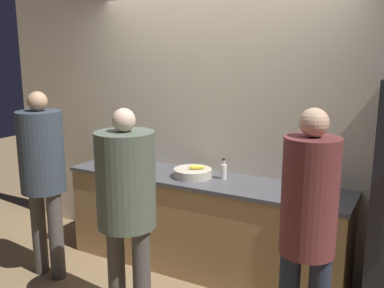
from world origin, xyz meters
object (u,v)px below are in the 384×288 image
(person_center, at_px, (126,196))
(person_right, at_px, (308,223))
(bottle_red, at_px, (303,182))
(cup_yellow, at_px, (113,162))
(bottle_clear, at_px, (223,171))
(fruit_bowl, at_px, (193,173))
(person_left, at_px, (42,167))
(utensil_crock, at_px, (127,157))

(person_center, bearing_deg, person_right, 6.15)
(bottle_red, xyz_separation_m, cup_yellow, (-1.86, -0.06, -0.06))
(person_center, height_order, bottle_clear, person_center)
(fruit_bowl, bearing_deg, person_center, -90.15)
(person_left, relative_size, person_center, 1.03)
(fruit_bowl, height_order, cup_yellow, fruit_bowl)
(fruit_bowl, xyz_separation_m, bottle_red, (0.99, 0.02, 0.06))
(fruit_bowl, bearing_deg, cup_yellow, -177.15)
(person_right, bearing_deg, person_left, 177.72)
(bottle_clear, bearing_deg, utensil_crock, -179.84)
(person_center, distance_m, person_right, 1.25)
(bottle_clear, xyz_separation_m, cup_yellow, (-1.14, -0.13, -0.03))
(fruit_bowl, distance_m, cup_yellow, 0.88)
(bottle_clear, height_order, bottle_red, bottle_red)
(person_center, xyz_separation_m, bottle_red, (0.99, 0.99, -0.02))
(utensil_crock, relative_size, bottle_red, 1.17)
(person_left, height_order, bottle_clear, person_left)
(fruit_bowl, distance_m, bottle_clear, 0.28)
(bottle_clear, distance_m, cup_yellow, 1.15)
(person_center, xyz_separation_m, cup_yellow, (-0.87, 0.93, -0.08))
(person_center, distance_m, utensil_crock, 1.32)
(bottle_clear, bearing_deg, person_left, -148.22)
(utensil_crock, height_order, cup_yellow, utensil_crock)
(person_left, relative_size, cup_yellow, 20.64)
(utensil_crock, xyz_separation_m, bottle_clear, (1.06, 0.00, -0.00))
(person_right, xyz_separation_m, utensil_crock, (-2.04, 0.92, -0.04))
(person_left, distance_m, bottle_red, 2.20)
(person_left, xyz_separation_m, person_center, (1.07, -0.23, -0.02))
(utensil_crock, bearing_deg, bottle_clear, 0.16)
(person_left, relative_size, person_right, 0.99)
(person_center, height_order, utensil_crock, person_center)
(utensil_crock, bearing_deg, person_right, -24.34)
(person_right, relative_size, bottle_clear, 8.98)
(bottle_clear, height_order, cup_yellow, bottle_clear)
(person_left, xyz_separation_m, bottle_red, (2.06, 0.77, -0.04))
(person_left, xyz_separation_m, cup_yellow, (0.20, 0.71, -0.09))
(bottle_clear, xyz_separation_m, bottle_red, (0.72, -0.07, 0.02))
(cup_yellow, bearing_deg, fruit_bowl, 2.85)
(person_right, xyz_separation_m, bottle_red, (-0.25, 0.86, -0.01))
(bottle_red, bearing_deg, fruit_bowl, -179.05)
(person_center, xyz_separation_m, person_right, (1.24, 0.13, -0.01))
(person_center, bearing_deg, utensil_crock, 126.99)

